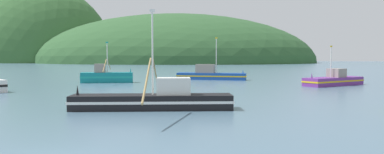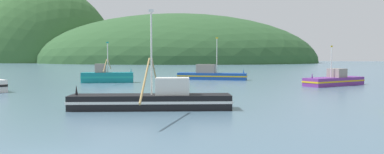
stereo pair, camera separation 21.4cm
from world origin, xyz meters
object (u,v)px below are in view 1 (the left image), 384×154
Objects in this scene: fishing_boat_teal at (106,76)px; fishing_boat_black at (155,100)px; fishing_boat_blue at (210,75)px; fishing_boat_purple at (334,80)px.

fishing_boat_black is at bearing -77.63° from fishing_boat_teal.
fishing_boat_teal is 0.73× the size of fishing_boat_black.
fishing_boat_black is 32.69m from fishing_boat_blue.
fishing_boat_blue is at bearing 14.82° from fishing_boat_teal.
fishing_boat_teal is 1.18× the size of fishing_boat_purple.
fishing_boat_blue is 1.26× the size of fishing_boat_purple.
fishing_boat_purple is at bearing -17.10° from fishing_boat_teal.
fishing_boat_teal is 31.12m from fishing_boat_purple.
fishing_boat_teal is 0.93× the size of fishing_boat_blue.
fishing_boat_blue is at bearing -102.44° from fishing_boat_black.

